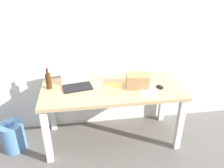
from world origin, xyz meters
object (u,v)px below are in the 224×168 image
cardboard_box (137,80)px  beer_bottle (48,81)px  laptop_left (77,82)px  desk (112,95)px  computer_mouse (160,87)px  water_cooler_jug (13,136)px

cardboard_box → beer_bottle: bearing=174.2°
beer_bottle → laptop_left: bearing=-1.3°
desk → cardboard_box: bearing=-1.4°
computer_mouse → water_cooler_jug: size_ratio=0.24×
desk → water_cooler_jug: (-1.22, -0.02, -0.46)m
cardboard_box → water_cooler_jug: (-1.52, -0.01, -0.64)m
laptop_left → desk: bearing=-12.5°
laptop_left → beer_bottle: beer_bottle is taller
laptop_left → beer_bottle: (-0.32, 0.01, 0.04)m
desk → water_cooler_jug: size_ratio=4.04×
computer_mouse → cardboard_box: size_ratio=0.39×
computer_mouse → cardboard_box: cardboard_box is taller
laptop_left → cardboard_box: (0.71, -0.10, 0.02)m
laptop_left → computer_mouse: size_ratio=3.67×
cardboard_box → water_cooler_jug: 1.65m
laptop_left → cardboard_box: 0.71m
desk → computer_mouse: (0.56, -0.09, 0.12)m
beer_bottle → water_cooler_jug: 0.84m
beer_bottle → cardboard_box: beer_bottle is taller
laptop_left → cardboard_box: size_ratio=1.42×
water_cooler_jug → beer_bottle: bearing=12.9°
water_cooler_jug → laptop_left: bearing=7.4°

